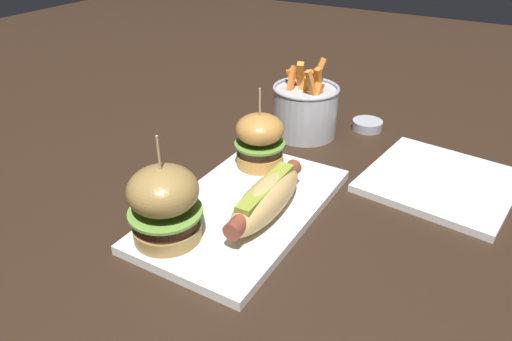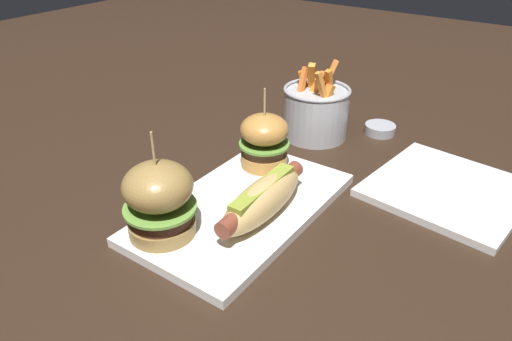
{
  "view_description": "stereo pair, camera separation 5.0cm",
  "coord_description": "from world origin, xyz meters",
  "px_view_note": "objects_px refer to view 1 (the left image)",
  "views": [
    {
      "loc": [
        -0.49,
        -0.3,
        0.4
      ],
      "look_at": [
        0.03,
        0.0,
        0.05
      ],
      "focal_mm": 33.25,
      "sensor_mm": 36.0,
      "label": 1
    },
    {
      "loc": [
        -0.46,
        -0.35,
        0.4
      ],
      "look_at": [
        0.03,
        0.0,
        0.05
      ],
      "focal_mm": 33.25,
      "sensor_mm": 36.0,
      "label": 2
    }
  ],
  "objects_px": {
    "slider_right": "(260,140)",
    "sauce_ramekin": "(367,125)",
    "hot_dog": "(266,198)",
    "platter_main": "(244,208)",
    "side_plate": "(440,181)",
    "slider_left": "(164,204)",
    "fries_bucket": "(305,109)"
  },
  "relations": [
    {
      "from": "side_plate",
      "to": "fries_bucket",
      "type": "bearing_deg",
      "value": 76.94
    },
    {
      "from": "platter_main",
      "to": "slider_right",
      "type": "distance_m",
      "value": 0.13
    },
    {
      "from": "hot_dog",
      "to": "slider_left",
      "type": "height_order",
      "value": "slider_left"
    },
    {
      "from": "sauce_ramekin",
      "to": "platter_main",
      "type": "bearing_deg",
      "value": 170.73
    },
    {
      "from": "slider_right",
      "to": "sauce_ramekin",
      "type": "bearing_deg",
      "value": -21.37
    },
    {
      "from": "fries_bucket",
      "to": "side_plate",
      "type": "bearing_deg",
      "value": -103.06
    },
    {
      "from": "slider_right",
      "to": "fries_bucket",
      "type": "bearing_deg",
      "value": 0.01
    },
    {
      "from": "platter_main",
      "to": "sauce_ramekin",
      "type": "relative_size",
      "value": 5.7
    },
    {
      "from": "platter_main",
      "to": "side_plate",
      "type": "distance_m",
      "value": 0.32
    },
    {
      "from": "slider_right",
      "to": "sauce_ramekin",
      "type": "distance_m",
      "value": 0.28
    },
    {
      "from": "slider_left",
      "to": "fries_bucket",
      "type": "distance_m",
      "value": 0.41
    },
    {
      "from": "platter_main",
      "to": "sauce_ramekin",
      "type": "height_order",
      "value": "sauce_ramekin"
    },
    {
      "from": "slider_right",
      "to": "hot_dog",
      "type": "bearing_deg",
      "value": -146.55
    },
    {
      "from": "slider_left",
      "to": "slider_right",
      "type": "bearing_deg",
      "value": -1.63
    },
    {
      "from": "sauce_ramekin",
      "to": "hot_dog",
      "type": "bearing_deg",
      "value": 176.84
    },
    {
      "from": "side_plate",
      "to": "platter_main",
      "type": "bearing_deg",
      "value": 134.16
    },
    {
      "from": "side_plate",
      "to": "hot_dog",
      "type": "bearing_deg",
      "value": 140.32
    },
    {
      "from": "hot_dog",
      "to": "slider_right",
      "type": "xyz_separation_m",
      "value": [
        0.12,
        0.08,
        0.02
      ]
    },
    {
      "from": "hot_dog",
      "to": "platter_main",
      "type": "bearing_deg",
      "value": 80.72
    },
    {
      "from": "hot_dog",
      "to": "slider_left",
      "type": "distance_m",
      "value": 0.14
    },
    {
      "from": "platter_main",
      "to": "slider_right",
      "type": "height_order",
      "value": "slider_right"
    },
    {
      "from": "hot_dog",
      "to": "sauce_ramekin",
      "type": "distance_m",
      "value": 0.38
    },
    {
      "from": "platter_main",
      "to": "side_plate",
      "type": "bearing_deg",
      "value": -45.84
    },
    {
      "from": "slider_left",
      "to": "fries_bucket",
      "type": "xyz_separation_m",
      "value": [
        0.4,
        -0.01,
        -0.01
      ]
    },
    {
      "from": "slider_right",
      "to": "side_plate",
      "type": "height_order",
      "value": "slider_right"
    },
    {
      "from": "sauce_ramekin",
      "to": "side_plate",
      "type": "height_order",
      "value": "sauce_ramekin"
    },
    {
      "from": "slider_left",
      "to": "slider_right",
      "type": "distance_m",
      "value": 0.23
    },
    {
      "from": "sauce_ramekin",
      "to": "slider_right",
      "type": "bearing_deg",
      "value": 158.63
    },
    {
      "from": "slider_right",
      "to": "sauce_ramekin",
      "type": "relative_size",
      "value": 2.27
    },
    {
      "from": "hot_dog",
      "to": "slider_left",
      "type": "bearing_deg",
      "value": 141.85
    },
    {
      "from": "platter_main",
      "to": "hot_dog",
      "type": "bearing_deg",
      "value": -99.28
    },
    {
      "from": "slider_left",
      "to": "fries_bucket",
      "type": "relative_size",
      "value": 1.02
    }
  ]
}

